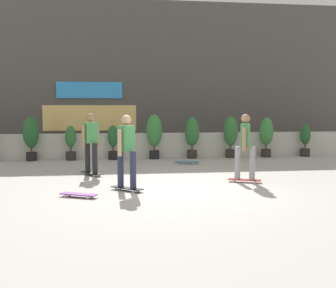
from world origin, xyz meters
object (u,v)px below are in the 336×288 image
potted_plant_5 (192,135)px  skater_far_right (245,145)px  potted_plant_1 (31,135)px  skater_far_left (91,141)px  potted_plant_7 (266,134)px  potted_plant_3 (113,141)px  potted_plant_8 (305,139)px  skater_by_wall_left (127,149)px  potted_plant_6 (231,134)px  skateboard_aside (187,162)px  potted_plant_4 (154,133)px  skateboard_near_camera (79,194)px  potted_plant_2 (71,142)px

potted_plant_5 → skater_far_right: (0.39, -4.95, 0.07)m
potted_plant_1 → skater_far_left: size_ratio=0.91×
potted_plant_7 → potted_plant_3: bearing=180.0°
potted_plant_3 → potted_plant_8: size_ratio=1.00×
potted_plant_1 → potted_plant_7: potted_plant_1 is taller
skater_by_wall_left → potted_plant_7: bearing=46.3°
potted_plant_3 → potted_plant_7: 5.68m
potted_plant_1 → potted_plant_8: (10.05, 0.00, -0.24)m
potted_plant_3 → potted_plant_7: potted_plant_7 is taller
skater_far_right → skater_by_wall_left: 3.01m
potted_plant_6 → skateboard_aside: bearing=-141.8°
potted_plant_7 → potted_plant_6: bearing=-180.0°
skateboard_aside → potted_plant_1: bearing=164.1°
potted_plant_1 → skater_far_right: 7.84m
potted_plant_1 → potted_plant_4: 4.30m
skater_far_right → skater_by_wall_left: bearing=-167.1°
potted_plant_4 → potted_plant_7: bearing=0.0°
potted_plant_3 → potted_plant_5: (2.86, 0.00, 0.21)m
potted_plant_4 → potted_plant_7: (4.21, 0.00, -0.08)m
potted_plant_8 → skater_far_left: skater_far_left is taller
potted_plant_1 → potted_plant_3: bearing=0.0°
potted_plant_3 → potted_plant_6: 4.31m
skater_far_left → skateboard_aside: (2.99, 1.91, -0.88)m
potted_plant_1 → skater_far_right: (6.08, -4.95, 0.04)m
skater_far_right → skateboard_near_camera: skater_far_right is taller
potted_plant_8 → skateboard_near_camera: 10.04m
skater_far_right → potted_plant_8: bearing=51.3°
potted_plant_6 → skateboard_near_camera: 7.97m
potted_plant_3 → skater_far_left: size_ratio=0.72×
potted_plant_8 → skateboard_near_camera: potted_plant_8 is taller
potted_plant_3 → potted_plant_7: size_ratio=0.82×
potted_plant_5 → skater_far_left: 4.84m
skater_far_right → potted_plant_2: bearing=133.7°
skater_far_right → skateboard_aside: skater_far_right is taller
potted_plant_7 → skater_far_left: bearing=-151.5°
potted_plant_5 → potted_plant_7: (2.82, 0.00, -0.01)m
potted_plant_5 → skater_by_wall_left: size_ratio=0.88×
potted_plant_1 → skateboard_near_camera: (2.13, -6.15, -0.84)m
potted_plant_7 → skateboard_near_camera: size_ratio=1.84×
potted_plant_1 → potted_plant_6: potted_plant_1 is taller
skateboard_near_camera → skateboard_aside: same height
potted_plant_4 → potted_plant_5: bearing=0.0°
potted_plant_1 → skater_by_wall_left: size_ratio=0.91×
skater_far_right → potted_plant_6: bearing=78.0°
potted_plant_7 → skater_by_wall_left: bearing=-133.7°
potted_plant_7 → skateboard_aside: size_ratio=1.82×
potted_plant_3 → skateboard_aside: (2.41, -1.50, -0.60)m
potted_plant_5 → potted_plant_7: potted_plant_5 is taller
potted_plant_5 → skater_far_left: bearing=-135.4°
potted_plant_3 → skateboard_near_camera: size_ratio=1.52×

